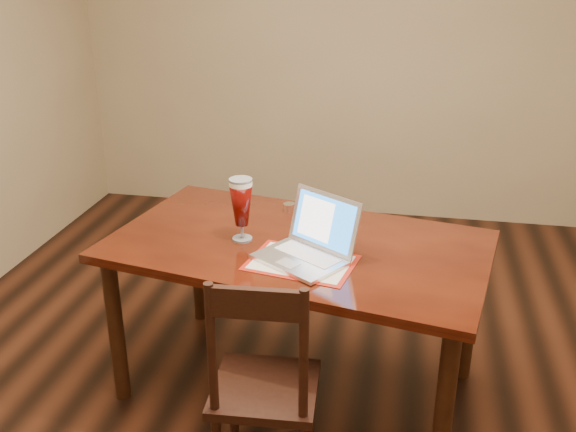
# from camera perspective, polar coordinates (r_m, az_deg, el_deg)

# --- Properties ---
(ground) EXTENTS (5.00, 5.00, 0.00)m
(ground) POSITION_cam_1_polar(r_m,az_deg,el_deg) (3.20, 2.41, -16.55)
(ground) COLOR black
(ground) RESTS_ON ground
(room_shell) EXTENTS (4.51, 5.01, 2.71)m
(room_shell) POSITION_cam_1_polar(r_m,az_deg,el_deg) (2.49, 3.09, 16.65)
(room_shell) COLOR tan
(room_shell) RESTS_ON ground
(dining_table) EXTENTS (1.83, 1.25, 1.09)m
(dining_table) POSITION_cam_1_polar(r_m,az_deg,el_deg) (2.95, 0.75, -3.86)
(dining_table) COLOR #471609
(dining_table) RESTS_ON ground
(dining_chair) EXTENTS (0.43, 0.42, 0.97)m
(dining_chair) POSITION_cam_1_polar(r_m,az_deg,el_deg) (2.57, -2.17, -14.96)
(dining_chair) COLOR black
(dining_chair) RESTS_ON ground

